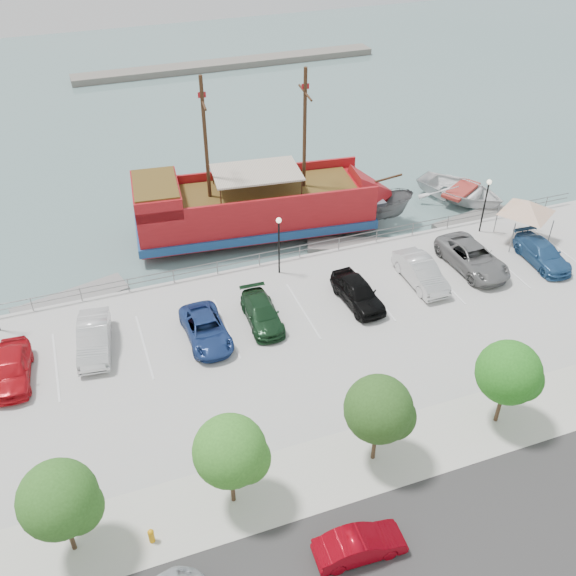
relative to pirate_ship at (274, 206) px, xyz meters
name	(u,v)px	position (x,y,z in m)	size (l,w,h in m)	color
ground	(314,342)	(-2.01, -13.44, -2.19)	(160.00, 160.00, 0.00)	slate
street	(458,559)	(-2.01, -29.44, -1.18)	(100.00, 8.00, 0.04)	#333130
sidewalk	(391,452)	(-2.01, -23.44, -1.18)	(100.00, 4.00, 0.05)	beige
seawall_railing	(273,256)	(-2.01, -5.64, -0.67)	(50.00, 0.06, 1.00)	slate
far_shore	(228,64)	(7.99, 41.56, -1.79)	(40.00, 3.00, 0.80)	#6C6559
pirate_ship	(274,206)	(0.00, 0.00, 0.00)	(21.01, 7.74, 13.10)	maroon
patrol_boat	(371,212)	(7.43, -1.87, -0.93)	(2.45, 6.51, 2.52)	#5E6062
speedboat	(460,193)	(16.27, -0.81, -1.42)	(5.32, 7.45, 1.54)	silver
dock_west	(71,301)	(-15.74, -4.24, -1.98)	(7.48, 2.14, 0.43)	gray
dock_mid	(350,245)	(4.61, -4.24, -2.01)	(6.43, 1.84, 0.37)	slate
dock_east	(474,220)	(15.44, -4.24, -1.99)	(7.04, 2.01, 0.40)	slate
canopy_tent	(529,201)	(16.02, -9.07, 2.10)	(5.41, 5.41, 3.78)	slate
street_sedan	(360,545)	(-5.78, -27.78, -0.55)	(1.36, 3.90, 1.29)	maroon
fire_hydrant	(151,535)	(-13.85, -24.24, -0.76)	(0.28, 0.28, 0.80)	orange
lamp_post_mid	(279,236)	(-2.01, -6.94, 1.75)	(0.36, 0.36, 4.28)	black
lamp_post_right	(486,196)	(13.99, -6.94, 1.75)	(0.36, 0.36, 4.28)	black
tree_b	(63,501)	(-16.86, -23.52, 2.10)	(3.30, 3.20, 5.00)	#473321
tree_c	(234,453)	(-9.86, -23.52, 2.10)	(3.30, 3.20, 5.00)	#473321
tree_d	(382,411)	(-2.86, -23.52, 2.10)	(3.30, 3.20, 5.00)	#473321
tree_e	(512,374)	(4.14, -23.52, 2.10)	(3.30, 3.20, 5.00)	#473321
parked_car_a	(12,368)	(-19.19, -11.74, -0.39)	(1.90, 4.72, 1.61)	red
parked_car_b	(94,338)	(-14.69, -10.72, -0.37)	(1.75, 5.01, 1.65)	silver
parked_car_c	(206,329)	(-8.38, -12.02, -0.49)	(2.33, 5.06, 1.41)	navy
parked_car_d	(262,313)	(-4.78, -11.65, -0.51)	(1.91, 4.70, 1.36)	#15341C
parked_car_e	(358,292)	(1.57, -11.85, -0.37)	(1.94, 4.82, 1.64)	black
parked_car_f	(421,272)	(6.44, -11.26, -0.36)	(1.76, 5.06, 1.67)	silver
parked_car_g	(473,257)	(10.66, -10.92, -0.36)	(2.76, 5.99, 1.66)	slate
parked_car_h	(542,253)	(15.59, -12.02, -0.46)	(2.06, 5.07, 1.47)	#254F80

